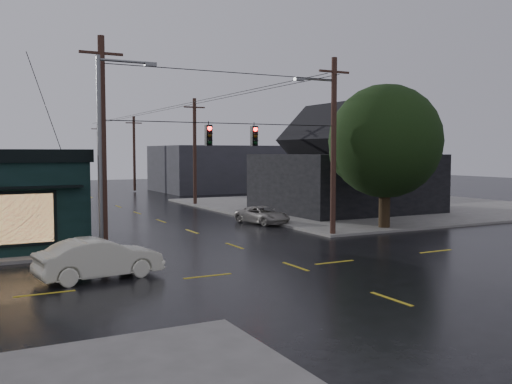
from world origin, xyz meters
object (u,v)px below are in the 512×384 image
sedan_cream (100,259)px  suv_silver (263,215)px  utility_pole_ne (333,236)px  utility_pole_nw (105,255)px  corner_tree (385,141)px

sedan_cream → suv_silver: 17.97m
utility_pole_ne → sedan_cream: 15.19m
sedan_cream → suv_silver: size_ratio=1.13×
utility_pole_nw → suv_silver: bearing=29.7°
corner_tree → suv_silver: corner_tree is taller
corner_tree → utility_pole_nw: corner_tree is taller
utility_pole_nw → suv_silver: (12.13, 6.91, 0.58)m
utility_pole_nw → sedan_cream: utility_pole_nw is taller
utility_pole_nw → suv_silver: size_ratio=2.43×
corner_tree → utility_pole_ne: bearing=-170.0°
utility_pole_ne → suv_silver: size_ratio=2.43×
utility_pole_nw → sedan_cream: bearing=-104.7°
utility_pole_nw → utility_pole_ne: same height
corner_tree → utility_pole_ne: 7.10m
utility_pole_ne → sedan_cream: size_ratio=2.15×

